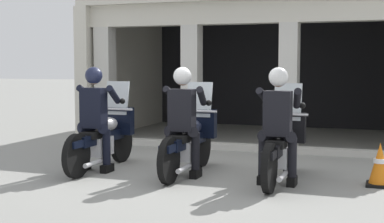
{
  "coord_description": "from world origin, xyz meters",
  "views": [
    {
      "loc": [
        2.78,
        -7.65,
        1.63
      ],
      "look_at": [
        0.0,
        0.1,
        0.92
      ],
      "focal_mm": 51.54,
      "sensor_mm": 36.0,
      "label": 1
    }
  ],
  "objects_px": {
    "motorcycle_center": "(190,140)",
    "motorcycle_right": "(282,145)",
    "motorcycle_left": "(104,136)",
    "police_officer_right": "(278,116)",
    "traffic_cone_flank": "(380,165)",
    "police_officer_center": "(183,112)",
    "police_officer_left": "(95,110)"
  },
  "relations": [
    {
      "from": "motorcycle_left",
      "to": "police_officer_left",
      "type": "relative_size",
      "value": 1.29
    },
    {
      "from": "police_officer_center",
      "to": "motorcycle_left",
      "type": "bearing_deg",
      "value": 177.92
    },
    {
      "from": "motorcycle_left",
      "to": "traffic_cone_flank",
      "type": "xyz_separation_m",
      "value": [
        4.08,
        0.1,
        -0.21
      ]
    },
    {
      "from": "motorcycle_left",
      "to": "motorcycle_center",
      "type": "xyz_separation_m",
      "value": [
        1.39,
        0.08,
        0.0
      ]
    },
    {
      "from": "motorcycle_left",
      "to": "motorcycle_center",
      "type": "bearing_deg",
      "value": 11.61
    },
    {
      "from": "police_officer_left",
      "to": "motorcycle_center",
      "type": "distance_m",
      "value": 1.5
    },
    {
      "from": "motorcycle_center",
      "to": "police_officer_right",
      "type": "height_order",
      "value": "police_officer_right"
    },
    {
      "from": "police_officer_center",
      "to": "police_officer_right",
      "type": "height_order",
      "value": "same"
    },
    {
      "from": "motorcycle_center",
      "to": "police_officer_center",
      "type": "height_order",
      "value": "police_officer_center"
    },
    {
      "from": "motorcycle_right",
      "to": "traffic_cone_flank",
      "type": "xyz_separation_m",
      "value": [
        1.3,
        0.08,
        -0.21
      ]
    },
    {
      "from": "motorcycle_left",
      "to": "police_officer_center",
      "type": "bearing_deg",
      "value": -0.02
    },
    {
      "from": "police_officer_center",
      "to": "police_officer_right",
      "type": "relative_size",
      "value": 1.0
    },
    {
      "from": "motorcycle_left",
      "to": "motorcycle_right",
      "type": "distance_m",
      "value": 2.78
    },
    {
      "from": "motorcycle_left",
      "to": "motorcycle_right",
      "type": "bearing_deg",
      "value": 8.72
    },
    {
      "from": "motorcycle_left",
      "to": "police_officer_center",
      "type": "relative_size",
      "value": 1.29
    },
    {
      "from": "police_officer_right",
      "to": "traffic_cone_flank",
      "type": "relative_size",
      "value": 2.69
    },
    {
      "from": "traffic_cone_flank",
      "to": "police_officer_center",
      "type": "bearing_deg",
      "value": -173.55
    },
    {
      "from": "police_officer_left",
      "to": "police_officer_right",
      "type": "relative_size",
      "value": 1.0
    },
    {
      "from": "police_officer_left",
      "to": "police_officer_center",
      "type": "bearing_deg",
      "value": 11.61
    },
    {
      "from": "motorcycle_left",
      "to": "police_officer_left",
      "type": "xyz_separation_m",
      "value": [
        -0.0,
        -0.28,
        0.44
      ]
    },
    {
      "from": "traffic_cone_flank",
      "to": "police_officer_left",
      "type": "bearing_deg",
      "value": -174.65
    },
    {
      "from": "police_officer_left",
      "to": "motorcycle_center",
      "type": "bearing_deg",
      "value": 22.97
    },
    {
      "from": "police_officer_left",
      "to": "motorcycle_right",
      "type": "bearing_deg",
      "value": 14.54
    },
    {
      "from": "police_officer_left",
      "to": "motorcycle_center",
      "type": "xyz_separation_m",
      "value": [
        1.39,
        0.36,
        -0.44
      ]
    },
    {
      "from": "motorcycle_center",
      "to": "motorcycle_right",
      "type": "xyz_separation_m",
      "value": [
        1.39,
        -0.06,
        0.0
      ]
    },
    {
      "from": "police_officer_right",
      "to": "traffic_cone_flank",
      "type": "height_order",
      "value": "police_officer_right"
    },
    {
      "from": "police_officer_center",
      "to": "motorcycle_right",
      "type": "relative_size",
      "value": 0.78
    },
    {
      "from": "motorcycle_center",
      "to": "police_officer_center",
      "type": "bearing_deg",
      "value": -83.91
    },
    {
      "from": "police_officer_right",
      "to": "motorcycle_right",
      "type": "bearing_deg",
      "value": 92.95
    },
    {
      "from": "motorcycle_left",
      "to": "police_officer_right",
      "type": "height_order",
      "value": "police_officer_right"
    },
    {
      "from": "traffic_cone_flank",
      "to": "motorcycle_center",
      "type": "bearing_deg",
      "value": -179.56
    },
    {
      "from": "motorcycle_center",
      "to": "police_officer_center",
      "type": "distance_m",
      "value": 0.52
    }
  ]
}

